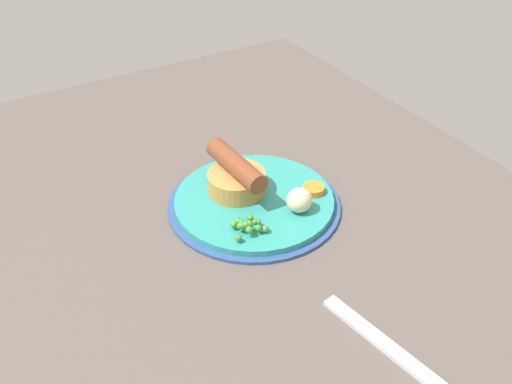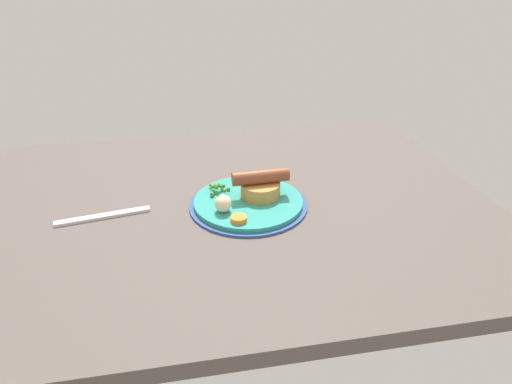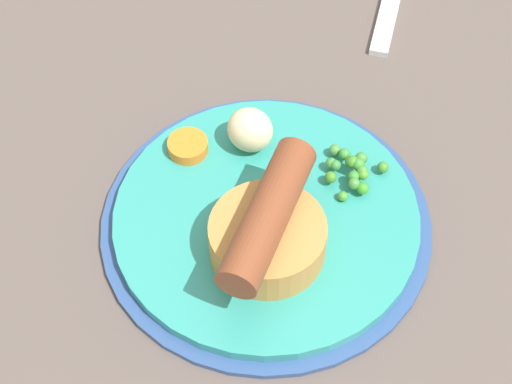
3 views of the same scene
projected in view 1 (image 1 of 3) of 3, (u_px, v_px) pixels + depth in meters
The scene contains 7 objects.
dining_table at pixel (259, 236), 76.73cm from camera, with size 110.00×80.00×3.00cm, color #564C47.
dinner_plate at pixel (254, 203), 79.36cm from camera, with size 24.08×24.08×1.40cm.
sausage_pudding at pixel (236, 176), 78.81cm from camera, with size 11.65×8.10×5.76cm.
pea_pile at pixel (247, 225), 72.53cm from camera, with size 4.47×4.73×1.88cm.
potato_chunk_0 at pixel (299, 200), 75.55cm from camera, with size 3.52×3.22×3.47cm, color beige.
carrot_slice_3 at pixel (313, 189), 79.64cm from camera, with size 3.06×3.06×0.98cm, color orange.
fork at pixel (391, 349), 59.48cm from camera, with size 18.00×1.60×0.60cm, color silver.
Camera 1 is at (-49.80, 30.30, 51.75)cm, focal length 40.00 mm.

